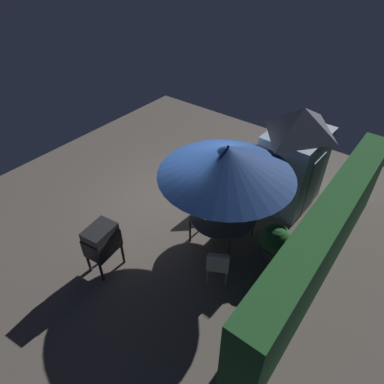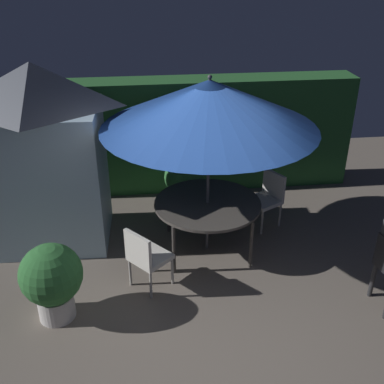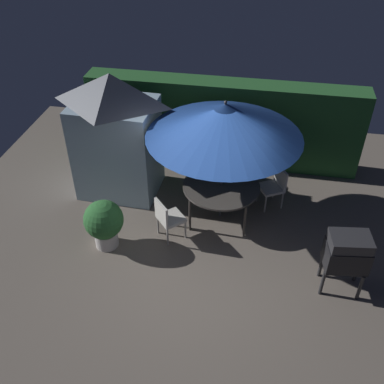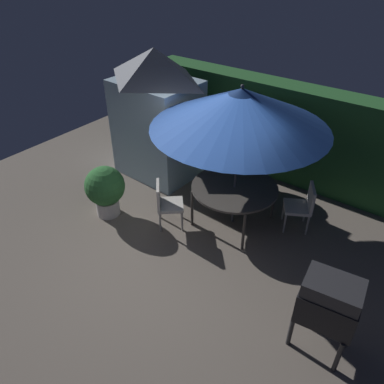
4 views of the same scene
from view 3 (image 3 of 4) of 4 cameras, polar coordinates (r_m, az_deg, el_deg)
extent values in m
plane|color=#6B6056|center=(8.41, 0.75, -8.68)|extent=(11.00, 11.00, 0.00)
cube|color=#28602D|center=(10.58, 4.00, 8.95)|extent=(6.43, 0.62, 2.06)
cube|color=#9EBCD1|center=(9.63, -9.61, 5.60)|extent=(1.72, 1.34, 2.12)
pyramid|color=#4C515B|center=(9.00, -10.52, 13.05)|extent=(1.82, 1.42, 0.63)
cube|color=gray|center=(10.27, -8.24, 6.39)|extent=(0.70, 0.05, 1.65)
cylinder|color=#47423D|center=(8.86, 3.82, 0.76)|extent=(1.56, 1.56, 0.04)
cylinder|color=#3C3834|center=(8.75, -0.28, -3.07)|extent=(0.05, 0.05, 0.76)
cylinder|color=#3C3834|center=(8.67, 6.86, -3.88)|extent=(0.05, 0.05, 0.76)
cylinder|color=#3C3834|center=(9.59, 0.90, 1.11)|extent=(0.05, 0.05, 0.76)
cylinder|color=#3C3834|center=(9.52, 7.40, 0.42)|extent=(0.05, 0.05, 0.76)
cylinder|color=#4C4C51|center=(8.56, 3.97, 3.54)|extent=(0.04, 0.04, 2.59)
cone|color=navy|center=(8.06, 4.26, 9.27)|extent=(2.93, 2.93, 0.65)
sphere|color=#4C4C51|center=(7.90, 4.38, 11.54)|extent=(0.06, 0.06, 0.06)
cube|color=black|center=(7.83, 19.37, -7.81)|extent=(0.76, 0.58, 0.45)
cube|color=#2B2B2E|center=(7.61, 19.87, -6.07)|extent=(0.72, 0.55, 0.20)
cylinder|color=#262628|center=(7.97, 16.56, -11.22)|extent=(0.06, 0.06, 0.55)
cylinder|color=#262628|center=(8.10, 20.96, -11.53)|extent=(0.06, 0.06, 0.55)
cylinder|color=#262628|center=(8.26, 16.40, -9.05)|extent=(0.06, 0.06, 0.55)
cylinder|color=#262628|center=(8.38, 20.63, -9.38)|extent=(0.06, 0.06, 0.55)
cube|color=silver|center=(8.59, -2.70, -3.41)|extent=(0.65, 0.65, 0.06)
cube|color=silver|center=(8.37, -4.00, -2.73)|extent=(0.34, 0.38, 0.45)
cylinder|color=#AFABA3|center=(8.81, -4.43, -4.22)|extent=(0.04, 0.04, 0.45)
cylinder|color=#AFABA3|center=(8.54, -3.18, -5.76)|extent=(0.04, 0.04, 0.45)
cylinder|color=#AFABA3|center=(8.94, -2.16, -3.35)|extent=(0.04, 0.04, 0.45)
cylinder|color=#AFABA3|center=(8.68, -0.86, -4.83)|extent=(0.04, 0.04, 0.45)
cube|color=silver|center=(9.49, 10.18, 0.51)|extent=(0.63, 0.63, 0.06)
cube|color=silver|center=(9.45, 11.46, 1.85)|extent=(0.27, 0.43, 0.45)
cylinder|color=#AFABA3|center=(9.58, 11.64, -1.01)|extent=(0.04, 0.04, 0.45)
cylinder|color=#AFABA3|center=(9.85, 10.54, 0.36)|extent=(0.04, 0.04, 0.45)
cylinder|color=#AFABA3|center=(9.41, 9.51, -1.51)|extent=(0.04, 0.04, 0.45)
cylinder|color=#AFABA3|center=(9.68, 8.45, -0.11)|extent=(0.04, 0.04, 0.45)
cylinder|color=silver|center=(8.74, -11.02, -5.92)|extent=(0.45, 0.45, 0.33)
sphere|color=#2D6B33|center=(8.42, -11.41, -3.52)|extent=(0.75, 0.75, 0.75)
cylinder|color=#4C4C51|center=(10.27, 3.39, 2.30)|extent=(0.47, 0.47, 0.32)
sphere|color=#2D6B33|center=(10.02, 3.48, 4.42)|extent=(0.69, 0.69, 0.69)
camera|label=1|loc=(10.91, 39.97, 30.64)|focal=31.53mm
camera|label=2|loc=(2.83, -29.15, -13.48)|focal=43.46mm
camera|label=4|loc=(3.40, 45.93, -3.03)|focal=34.93mm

